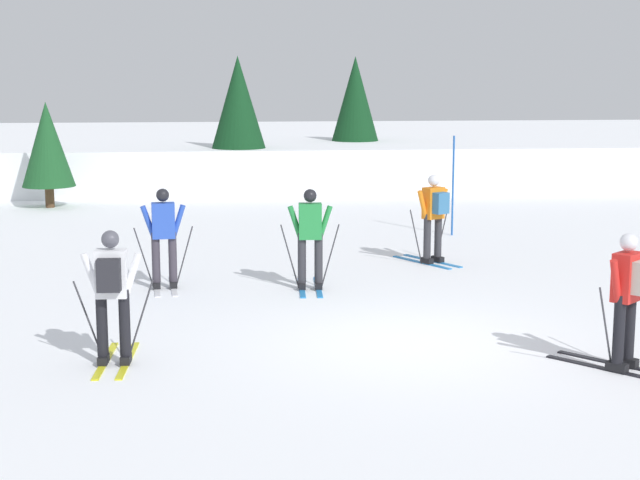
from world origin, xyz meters
name	(u,v)px	position (x,y,z in m)	size (l,w,h in m)	color
ground_plane	(413,342)	(0.00, 0.00, 0.00)	(120.00, 120.00, 0.00)	white
far_snow_ridge	(300,164)	(0.00, 18.72, 0.68)	(80.00, 6.15, 1.37)	white
skier_orange	(434,214)	(1.47, 5.39, 0.96)	(1.12, 1.57, 1.71)	#237AC6
skier_blue	(164,235)	(-3.53, 3.71, 0.92)	(1.00, 1.63, 1.71)	silver
skier_red	(628,295)	(2.34, -1.50, 0.95)	(1.33, 1.45, 1.71)	black
skier_green	(310,236)	(-1.09, 3.38, 0.92)	(1.00, 1.62, 1.71)	#237AC6
skier_white	(112,291)	(-3.93, -0.65, 0.96)	(1.00, 1.62, 1.71)	gold
trail_marker_pole	(453,186)	(2.61, 8.58, 1.12)	(0.04, 0.04, 2.24)	#1E56AD
conifer_far_left	(47,145)	(-7.18, 14.17, 1.70)	(1.42, 1.42, 2.85)	#513823
conifer_far_right	(355,109)	(1.94, 19.64, 2.41)	(1.94, 1.94, 4.15)	#513823
conifer_far_centre	(238,113)	(-1.99, 16.85, 2.43)	(1.98, 1.98, 4.11)	#513823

